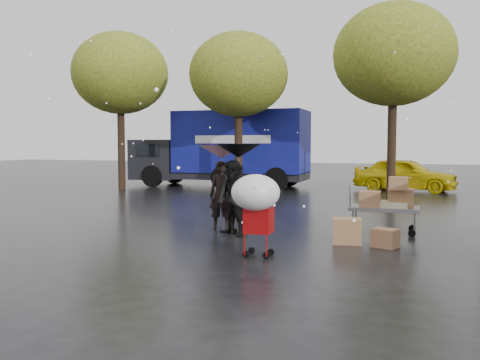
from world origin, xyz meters
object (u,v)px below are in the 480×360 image
(blue_truck, at_px, (224,149))
(person_black, at_px, (239,199))
(shopping_cart, at_px, (256,197))
(vendor_cart, at_px, (388,201))
(person_pink, at_px, (222,195))
(yellow_taxi, at_px, (405,174))

(blue_truck, bearing_deg, person_black, -67.82)
(shopping_cart, bearing_deg, vendor_cart, 58.87)
(person_pink, relative_size, vendor_cart, 1.05)
(person_pink, xyz_separation_m, person_black, (0.58, -0.47, -0.02))
(person_black, bearing_deg, shopping_cart, 113.42)
(person_pink, bearing_deg, blue_truck, 92.26)
(shopping_cart, height_order, yellow_taxi, shopping_cart)
(person_black, height_order, vendor_cart, person_black)
(person_pink, distance_m, vendor_cart, 3.75)
(person_black, relative_size, shopping_cart, 1.06)
(vendor_cart, height_order, shopping_cart, shopping_cart)
(person_black, distance_m, blue_truck, 12.72)
(vendor_cart, bearing_deg, person_black, -158.46)
(vendor_cart, relative_size, shopping_cart, 1.04)
(person_black, relative_size, yellow_taxi, 0.37)
(vendor_cart, distance_m, shopping_cart, 3.94)
(person_black, xyz_separation_m, vendor_cart, (3.09, 1.22, -0.05))
(person_black, bearing_deg, person_pink, -42.06)
(vendor_cart, xyz_separation_m, yellow_taxi, (0.17, 10.82, -0.01))
(person_black, height_order, shopping_cart, person_black)
(blue_truck, relative_size, yellow_taxi, 1.98)
(person_pink, relative_size, shopping_cart, 1.09)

